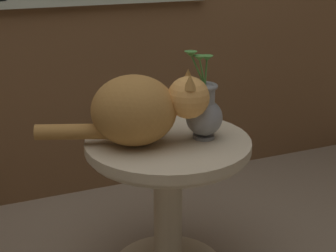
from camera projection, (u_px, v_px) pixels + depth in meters
The scene contains 3 objects.
wicker_side_table at pixel (168, 182), 1.85m from camera, with size 0.59×0.59×0.56m.
cat at pixel (140, 109), 1.71m from camera, with size 0.57×0.33×0.25m.
pewter_vase_with_ivy at pixel (204, 112), 1.77m from camera, with size 0.14×0.13×0.31m.
Camera 1 is at (-0.37, -1.48, 1.22)m, focal length 54.23 mm.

